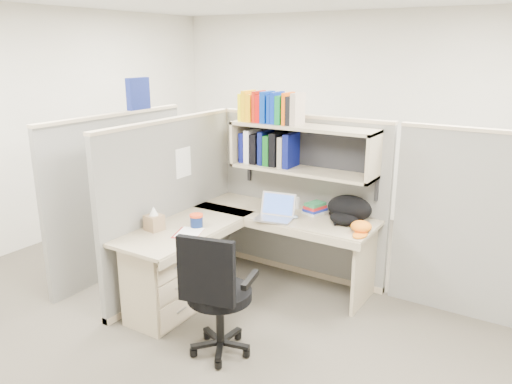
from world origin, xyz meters
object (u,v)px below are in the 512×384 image
Objects in this scene: desk at (195,264)px; laptop at (274,207)px; task_chair at (217,313)px; snack_canister at (196,220)px; backpack at (347,210)px.

laptop reaches higher than desk.
task_chair is (0.16, -1.10, -0.49)m from laptop.
task_chair is (0.64, -0.58, -0.43)m from snack_canister.
snack_canister is (-1.07, -0.80, -0.06)m from backpack.
laptop is 2.80× the size of snack_canister.
snack_canister is 0.97m from task_chair.
desk is at bearing 141.57° from task_chair.
desk is at bearing -60.40° from snack_canister.
snack_canister is (-0.07, 0.13, 0.35)m from desk.
desk is 14.92× the size of snack_canister.
snack_canister is at bearing 119.60° from desk.
desk is 0.87m from laptop.
desk is at bearing -152.02° from backpack.
task_chair reaches higher than desk.
laptop is at bearing -169.44° from backpack.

